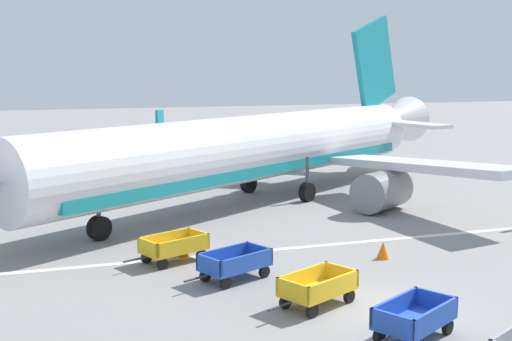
% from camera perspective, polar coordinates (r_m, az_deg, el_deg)
% --- Properties ---
extents(ground_plane, '(220.00, 220.00, 0.00)m').
position_cam_1_polar(ground_plane, '(21.79, 11.70, -11.82)').
color(ground_plane, gray).
extents(apron_stripe, '(120.00, 0.36, 0.01)m').
position_cam_1_polar(apron_stripe, '(28.55, 3.82, -6.64)').
color(apron_stripe, silver).
rests_on(apron_stripe, ground).
extents(airplane, '(33.52, 28.10, 11.34)m').
position_cam_1_polar(airplane, '(37.89, 0.48, 1.93)').
color(airplane, silver).
rests_on(airplane, ground).
extents(baggage_cart_second_in_row, '(3.46, 2.44, 1.07)m').
position_cam_1_polar(baggage_cart_second_in_row, '(19.69, 13.50, -12.30)').
color(baggage_cart_second_in_row, '#234CB2').
rests_on(baggage_cart_second_in_row, ground).
extents(baggage_cart_third_in_row, '(3.50, 2.38, 1.07)m').
position_cam_1_polar(baggage_cart_third_in_row, '(21.73, 5.34, -10.04)').
color(baggage_cart_third_in_row, gold).
rests_on(baggage_cart_third_in_row, ground).
extents(baggage_cart_fourth_in_row, '(3.53, 2.33, 1.07)m').
position_cam_1_polar(baggage_cart_fourth_in_row, '(24.18, -1.85, -8.03)').
color(baggage_cart_fourth_in_row, '#234CB2').
rests_on(baggage_cart_fourth_in_row, ground).
extents(baggage_cart_far_end, '(3.55, 2.29, 1.07)m').
position_cam_1_polar(baggage_cart_far_end, '(26.53, -7.11, -6.56)').
color(baggage_cart_far_end, gold).
rests_on(baggage_cart_far_end, ground).
extents(traffic_cone_near_plane, '(0.45, 0.45, 0.60)m').
position_cam_1_polar(traffic_cone_near_plane, '(27.22, -6.29, -6.81)').
color(traffic_cone_near_plane, orange).
rests_on(traffic_cone_near_plane, ground).
extents(traffic_cone_mid_apron, '(0.53, 0.53, 0.70)m').
position_cam_1_polar(traffic_cone_mid_apron, '(27.29, 10.91, -6.77)').
color(traffic_cone_mid_apron, orange).
rests_on(traffic_cone_mid_apron, ground).
extents(traffic_cone_by_carts, '(0.56, 0.56, 0.74)m').
position_cam_1_polar(traffic_cone_by_carts, '(26.14, -1.31, -7.26)').
color(traffic_cone_by_carts, orange).
rests_on(traffic_cone_by_carts, ground).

